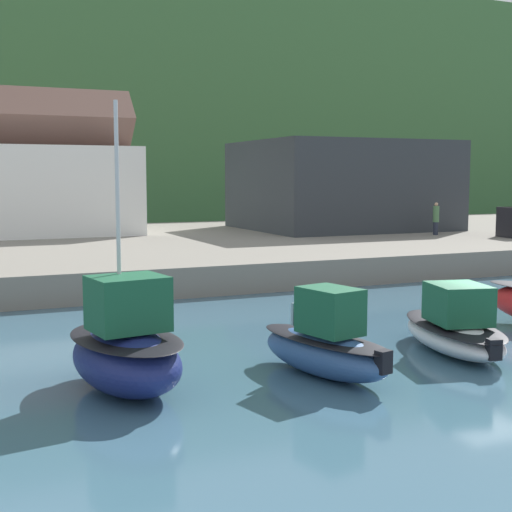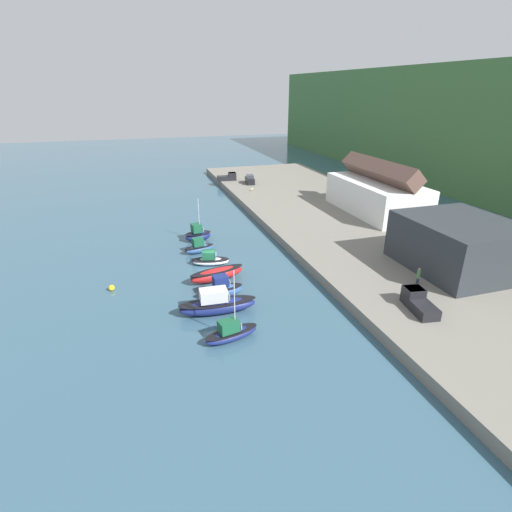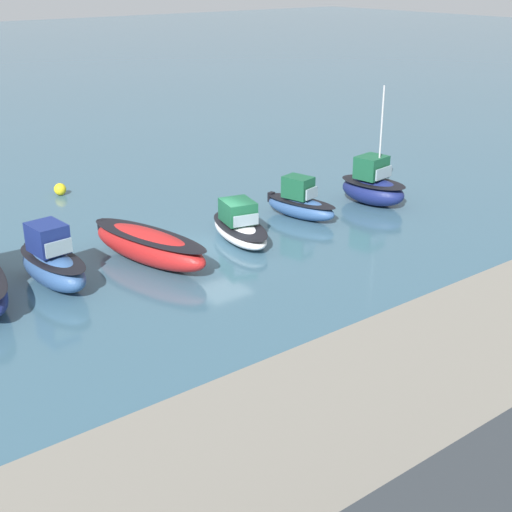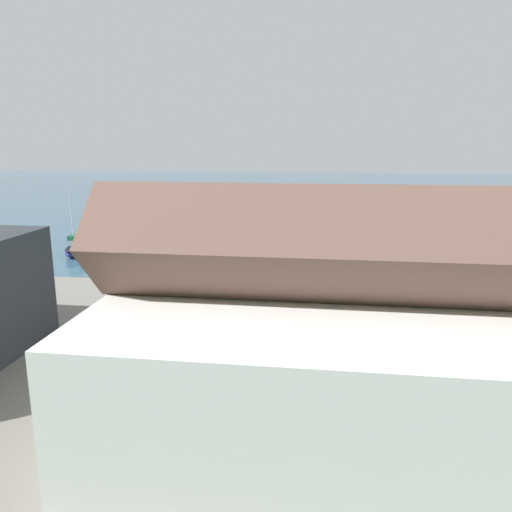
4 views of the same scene
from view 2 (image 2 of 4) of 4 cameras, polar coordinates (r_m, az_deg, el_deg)
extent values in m
plane|color=#385B70|center=(54.97, -6.17, -1.69)|extent=(320.00, 320.00, 0.00)
cube|color=gray|center=(64.63, 17.32, 1.83)|extent=(131.70, 28.96, 1.33)
cube|color=white|center=(77.69, 16.80, 8.10)|extent=(20.20, 10.12, 5.77)
cube|color=brown|center=(76.67, 17.21, 11.63)|extent=(20.61, 4.02, 4.02)
cube|color=#2D3338|center=(56.49, 27.00, 1.47)|extent=(13.76, 11.94, 6.36)
cube|color=slate|center=(52.63, 22.33, 0.83)|extent=(13.07, 0.10, 3.81)
ellipsoid|color=navy|center=(64.75, -8.26, 2.80)|extent=(2.84, 4.41, 1.55)
ellipsoid|color=black|center=(64.57, -8.29, 3.26)|extent=(2.94, 4.50, 0.12)
cube|color=#195638|center=(64.23, -8.51, 3.97)|extent=(1.88, 1.68, 1.29)
cube|color=#8CA5B2|center=(64.54, -7.77, 3.92)|extent=(1.52, 0.33, 0.64)
cylinder|color=silver|center=(63.75, -8.18, 5.79)|extent=(0.10, 0.10, 5.40)
ellipsoid|color=#33568E|center=(60.06, -8.07, 0.99)|extent=(2.46, 4.62, 1.16)
ellipsoid|color=black|center=(59.91, -8.09, 1.35)|extent=(2.53, 4.72, 0.12)
cube|color=#195638|center=(59.56, -8.33, 1.99)|extent=(1.44, 1.75, 1.19)
cube|color=#8CA5B2|center=(59.95, -7.51, 2.00)|extent=(1.01, 0.33, 0.59)
cube|color=black|center=(59.28, -9.94, 0.81)|extent=(0.41, 0.35, 0.56)
ellipsoid|color=white|center=(55.87, -6.50, -0.77)|extent=(3.13, 5.36, 0.92)
ellipsoid|color=black|center=(55.74, -6.52, -0.47)|extent=(3.23, 5.48, 0.12)
cube|color=#195638|center=(55.48, -6.81, 0.19)|extent=(1.87, 2.06, 1.13)
cube|color=#8CA5B2|center=(55.50, -5.74, 0.06)|extent=(1.33, 0.42, 0.57)
cube|color=black|center=(55.97, -8.95, -0.66)|extent=(0.42, 0.36, 0.56)
ellipsoid|color=red|center=(51.02, -5.57, -2.65)|extent=(3.47, 7.37, 1.67)
ellipsoid|color=black|center=(50.78, -5.60, -2.06)|extent=(3.58, 7.52, 0.12)
cube|color=black|center=(49.72, -9.11, -3.14)|extent=(0.41, 0.35, 0.56)
ellipsoid|color=#33568E|center=(46.96, -4.78, -5.09)|extent=(2.16, 4.83, 1.54)
ellipsoid|color=black|center=(46.71, -4.80, -4.50)|extent=(2.24, 4.93, 0.12)
cube|color=navy|center=(46.25, -5.12, -3.59)|extent=(1.48, 1.74, 1.29)
cube|color=#8CA5B2|center=(46.59, -3.96, -3.61)|extent=(1.23, 0.19, 0.64)
cube|color=black|center=(46.30, -7.44, -5.21)|extent=(0.38, 0.31, 0.56)
ellipsoid|color=navy|center=(43.90, -5.48, -7.19)|extent=(2.71, 8.43, 1.61)
ellipsoid|color=black|center=(43.62, -5.50, -6.55)|extent=(2.81, 8.60, 0.12)
cube|color=silver|center=(43.14, -6.10, -5.57)|extent=(1.86, 3.00, 1.30)
cube|color=#8CA5B2|center=(43.45, -3.98, -5.57)|extent=(1.55, 0.18, 0.65)
cube|color=black|center=(43.43, -10.69, -7.38)|extent=(0.37, 0.30, 0.56)
ellipsoid|color=navy|center=(39.66, -3.53, -11.20)|extent=(2.86, 5.72, 1.06)
ellipsoid|color=black|center=(39.46, -3.54, -10.75)|extent=(2.95, 5.84, 0.12)
cube|color=#195638|center=(38.95, -3.93, -9.95)|extent=(1.66, 2.15, 1.16)
cube|color=#8CA5B2|center=(39.46, -2.46, -9.74)|extent=(1.14, 0.35, 0.58)
cylinder|color=silver|center=(37.88, -3.10, -6.40)|extent=(0.10, 0.10, 6.32)
cube|color=black|center=(98.42, -0.89, 10.71)|extent=(4.39, 2.30, 1.40)
cube|color=#333842|center=(97.90, -0.87, 11.29)|extent=(2.48, 1.80, 0.76)
cube|color=black|center=(44.58, 22.72, -6.96)|extent=(3.77, 2.50, 1.10)
cube|color=black|center=(45.89, 21.53, -5.32)|extent=(2.15, 2.16, 1.90)
cube|color=#2D333D|center=(45.59, 21.66, -4.54)|extent=(1.87, 2.02, 0.50)
cube|color=black|center=(102.23, -4.57, 11.02)|extent=(2.36, 3.70, 1.10)
cube|color=black|center=(102.41, -3.43, 11.30)|extent=(2.09, 2.08, 1.90)
cube|color=#2D333D|center=(102.27, -3.44, 11.68)|extent=(1.96, 1.80, 0.50)
cylinder|color=#232838|center=(50.69, 22.07, -3.37)|extent=(0.32, 0.32, 0.85)
cylinder|color=#4C7A4C|center=(50.31, 22.23, -2.40)|extent=(0.40, 0.40, 1.05)
sphere|color=tan|center=(50.05, 22.34, -1.73)|extent=(0.24, 0.24, 0.24)
cylinder|color=tan|center=(90.99, -0.61, 9.34)|extent=(0.12, 0.12, 0.28)
ellipsoid|color=tan|center=(90.92, -0.61, 9.54)|extent=(0.33, 0.81, 0.36)
sphere|color=tan|center=(91.01, -0.39, 9.62)|extent=(0.22, 0.22, 0.22)
sphere|color=yellow|center=(51.56, -19.93, -4.30)|extent=(0.74, 0.74, 0.74)
camera|label=1|loc=(66.83, -23.26, 5.76)|focal=50.00mm
camera|label=3|loc=(48.42, 32.97, 7.83)|focal=50.00mm
camera|label=4|loc=(84.54, 27.84, 13.33)|focal=35.00mm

